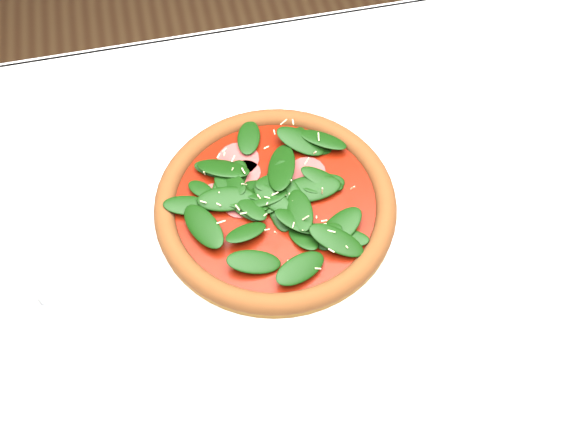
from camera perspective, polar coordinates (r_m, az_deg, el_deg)
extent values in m
plane|color=brown|center=(1.47, 0.66, -17.54)|extent=(6.00, 6.00, 0.00)
cube|color=silver|center=(0.79, 1.18, -3.73)|extent=(1.20, 0.80, 0.04)
cylinder|color=#47321C|center=(1.43, 19.08, 5.17)|extent=(0.06, 0.06, 0.71)
cube|color=silver|center=(1.10, -3.93, 12.02)|extent=(1.20, 0.01, 0.22)
cylinder|color=white|center=(0.79, -1.10, 0.44)|extent=(0.34, 0.34, 0.01)
torus|color=white|center=(0.79, -1.10, 0.59)|extent=(0.34, 0.34, 0.01)
cylinder|color=#A16F27|center=(0.78, -1.11, 0.86)|extent=(0.35, 0.35, 0.01)
torus|color=#AF5C28|center=(0.78, -1.12, 1.18)|extent=(0.35, 0.35, 0.03)
cylinder|color=maroon|center=(0.78, -1.12, 1.18)|extent=(0.29, 0.29, 0.00)
cylinder|color=#A74442|center=(0.77, -1.13, 1.34)|extent=(0.26, 0.26, 0.00)
ellipsoid|color=#113509|center=(0.77, -1.14, 1.74)|extent=(0.28, 0.28, 0.02)
cylinder|color=beige|center=(0.76, -1.15, 1.99)|extent=(0.26, 0.26, 0.00)
cylinder|color=silver|center=(0.79, -20.78, -7.22)|extent=(0.08, 0.08, 0.00)
cylinder|color=silver|center=(0.74, -22.11, -5.30)|extent=(0.01, 0.01, 0.11)
cylinder|color=white|center=(1.03, 13.99, 15.33)|extent=(0.15, 0.15, 0.01)
torus|color=white|center=(1.03, 14.03, 15.46)|extent=(0.15, 0.15, 0.01)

